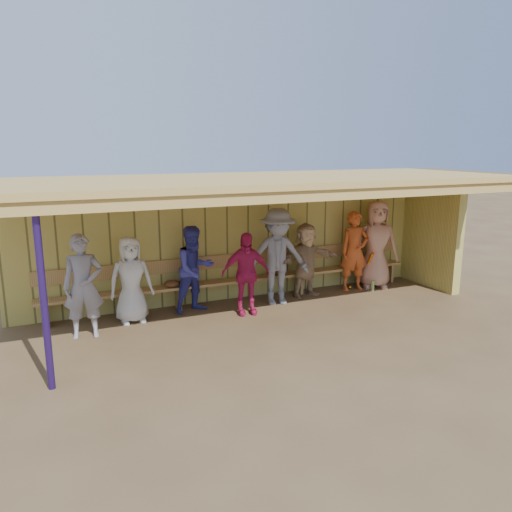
{
  "coord_description": "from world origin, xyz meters",
  "views": [
    {
      "loc": [
        -3.55,
        -7.78,
        3.03
      ],
      "look_at": [
        0.0,
        0.35,
        1.05
      ],
      "focal_mm": 35.0,
      "sensor_mm": 36.0,
      "label": 1
    }
  ],
  "objects_px": {
    "player_b": "(131,280)",
    "player_e": "(277,257)",
    "player_d": "(246,274)",
    "bench": "(241,274)",
    "player_c": "(195,269)",
    "player_a": "(83,286)",
    "player_h": "(376,244)",
    "player_g": "(354,251)",
    "player_f": "(306,260)"
  },
  "relations": [
    {
      "from": "player_a",
      "to": "player_b",
      "type": "relative_size",
      "value": 1.11
    },
    {
      "from": "player_b",
      "to": "player_c",
      "type": "xyz_separation_m",
      "value": [
        1.17,
        0.11,
        0.04
      ]
    },
    {
      "from": "player_d",
      "to": "bench",
      "type": "distance_m",
      "value": 0.88
    },
    {
      "from": "bench",
      "to": "player_c",
      "type": "bearing_deg",
      "value": -162.51
    },
    {
      "from": "player_c",
      "to": "player_e",
      "type": "distance_m",
      "value": 1.61
    },
    {
      "from": "player_c",
      "to": "player_f",
      "type": "relative_size",
      "value": 1.06
    },
    {
      "from": "player_h",
      "to": "player_c",
      "type": "bearing_deg",
      "value": -157.35
    },
    {
      "from": "player_e",
      "to": "player_f",
      "type": "bearing_deg",
      "value": 26.03
    },
    {
      "from": "player_b",
      "to": "player_c",
      "type": "relative_size",
      "value": 0.95
    },
    {
      "from": "player_a",
      "to": "player_h",
      "type": "xyz_separation_m",
      "value": [
        6.04,
        0.53,
        0.1
      ]
    },
    {
      "from": "player_a",
      "to": "player_e",
      "type": "xyz_separation_m",
      "value": [
        3.58,
        0.33,
        0.09
      ]
    },
    {
      "from": "player_a",
      "to": "player_c",
      "type": "xyz_separation_m",
      "value": [
        1.98,
        0.51,
        -0.04
      ]
    },
    {
      "from": "player_a",
      "to": "player_d",
      "type": "xyz_separation_m",
      "value": [
        2.79,
        0.02,
        -0.09
      ]
    },
    {
      "from": "player_a",
      "to": "player_c",
      "type": "relative_size",
      "value": 1.05
    },
    {
      "from": "player_c",
      "to": "player_d",
      "type": "distance_m",
      "value": 0.95
    },
    {
      "from": "bench",
      "to": "player_g",
      "type": "bearing_deg",
      "value": -7.05
    },
    {
      "from": "player_a",
      "to": "player_c",
      "type": "height_order",
      "value": "player_a"
    },
    {
      "from": "player_g",
      "to": "player_h",
      "type": "xyz_separation_m",
      "value": [
        0.55,
        0.0,
        0.1
      ]
    },
    {
      "from": "player_g",
      "to": "player_c",
      "type": "bearing_deg",
      "value": -170.5
    },
    {
      "from": "player_a",
      "to": "player_h",
      "type": "bearing_deg",
      "value": 11.7
    },
    {
      "from": "player_b",
      "to": "player_e",
      "type": "distance_m",
      "value": 2.78
    },
    {
      "from": "player_b",
      "to": "player_f",
      "type": "height_order",
      "value": "player_b"
    },
    {
      "from": "player_e",
      "to": "bench",
      "type": "relative_size",
      "value": 0.25
    },
    {
      "from": "player_b",
      "to": "bench",
      "type": "height_order",
      "value": "player_b"
    },
    {
      "from": "player_b",
      "to": "player_c",
      "type": "bearing_deg",
      "value": 3.48
    },
    {
      "from": "player_a",
      "to": "player_e",
      "type": "distance_m",
      "value": 3.6
    },
    {
      "from": "player_e",
      "to": "player_a",
      "type": "bearing_deg",
      "value": -164.3
    },
    {
      "from": "player_e",
      "to": "player_f",
      "type": "distance_m",
      "value": 0.79
    },
    {
      "from": "player_d",
      "to": "player_e",
      "type": "bearing_deg",
      "value": 29.61
    },
    {
      "from": "player_b",
      "to": "player_g",
      "type": "height_order",
      "value": "player_g"
    },
    {
      "from": "player_a",
      "to": "player_d",
      "type": "height_order",
      "value": "player_a"
    },
    {
      "from": "player_c",
      "to": "player_d",
      "type": "relative_size",
      "value": 1.06
    },
    {
      "from": "player_e",
      "to": "bench",
      "type": "xyz_separation_m",
      "value": [
        -0.56,
        0.51,
        -0.41
      ]
    },
    {
      "from": "player_d",
      "to": "player_h",
      "type": "distance_m",
      "value": 3.3
    },
    {
      "from": "player_b",
      "to": "player_e",
      "type": "bearing_deg",
      "value": -3.51
    },
    {
      "from": "player_c",
      "to": "player_h",
      "type": "height_order",
      "value": "player_h"
    },
    {
      "from": "player_h",
      "to": "player_d",
      "type": "bearing_deg",
      "value": -148.63
    },
    {
      "from": "player_d",
      "to": "player_e",
      "type": "height_order",
      "value": "player_e"
    },
    {
      "from": "player_a",
      "to": "player_g",
      "type": "relative_size",
      "value": 1.0
    },
    {
      "from": "player_c",
      "to": "player_d",
      "type": "height_order",
      "value": "player_c"
    },
    {
      "from": "player_c",
      "to": "bench",
      "type": "relative_size",
      "value": 0.21
    },
    {
      "from": "player_h",
      "to": "bench",
      "type": "relative_size",
      "value": 0.25
    },
    {
      "from": "player_a",
      "to": "player_d",
      "type": "bearing_deg",
      "value": 7.03
    },
    {
      "from": "player_e",
      "to": "player_g",
      "type": "relative_size",
      "value": 1.11
    },
    {
      "from": "player_f",
      "to": "player_h",
      "type": "distance_m",
      "value": 1.73
    },
    {
      "from": "player_b",
      "to": "bench",
      "type": "bearing_deg",
      "value": 9.23
    },
    {
      "from": "player_e",
      "to": "bench",
      "type": "distance_m",
      "value": 0.86
    },
    {
      "from": "bench",
      "to": "player_a",
      "type": "bearing_deg",
      "value": -164.46
    },
    {
      "from": "bench",
      "to": "player_d",
      "type": "bearing_deg",
      "value": -105.61
    },
    {
      "from": "player_a",
      "to": "bench",
      "type": "xyz_separation_m",
      "value": [
        3.02,
        0.84,
        -0.31
      ]
    }
  ]
}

